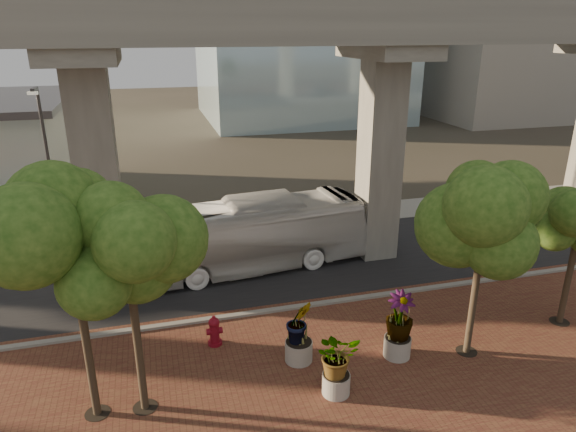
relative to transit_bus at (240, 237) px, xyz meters
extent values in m
plane|color=#343025|center=(0.47, -1.98, -1.59)|extent=(160.00, 160.00, 0.00)
cube|color=brown|center=(0.47, -9.98, -1.56)|extent=(70.00, 13.00, 0.06)
cube|color=black|center=(0.47, 0.02, -1.57)|extent=(90.00, 8.00, 0.04)
cube|color=gray|center=(0.47, -3.98, -1.51)|extent=(70.00, 0.25, 0.16)
cube|color=gray|center=(0.47, 5.52, -1.56)|extent=(90.00, 3.00, 0.06)
cube|color=gray|center=(0.47, -1.58, 8.91)|extent=(72.00, 2.40, 1.80)
cube|color=gray|center=(0.47, 1.62, 8.91)|extent=(72.00, 2.40, 1.80)
cube|color=gray|center=(38.47, 34.02, 10.41)|extent=(18.00, 16.00, 24.00)
imported|color=silver|center=(0.00, 0.00, 0.00)|extent=(11.61, 3.79, 3.18)
cylinder|color=maroon|center=(-1.92, -5.54, -1.47)|extent=(0.49, 0.49, 0.11)
cylinder|color=maroon|center=(-1.92, -5.54, -1.08)|extent=(0.32, 0.32, 0.78)
sphere|color=maroon|center=(-1.92, -5.54, -0.69)|extent=(0.38, 0.38, 0.38)
cylinder|color=maroon|center=(-1.92, -5.54, -0.52)|extent=(0.11, 0.11, 0.13)
cylinder|color=maroon|center=(-1.92, -5.54, -1.02)|extent=(0.54, 0.22, 0.22)
cylinder|color=gray|center=(1.18, -8.98, -1.21)|extent=(0.83, 0.83, 0.64)
imported|color=#254E14|center=(1.18, -8.98, -0.19)|extent=(1.84, 1.84, 1.38)
cylinder|color=gray|center=(3.75, -7.79, -1.19)|extent=(0.88, 0.88, 0.68)
imported|color=#254E14|center=(3.75, -7.79, -0.04)|extent=(2.15, 2.15, 1.61)
cylinder|color=#A7A197|center=(0.57, -7.16, -1.18)|extent=(0.89, 0.89, 0.69)
imported|color=#254E14|center=(0.57, -7.16, -0.09)|extent=(1.98, 1.98, 1.48)
cylinder|color=#493C29|center=(-5.56, -8.02, 0.38)|extent=(0.22, 0.22, 3.82)
cylinder|color=black|center=(-5.56, -8.02, -1.52)|extent=(0.70, 0.70, 0.01)
cylinder|color=#493C29|center=(-4.26, -8.12, 0.36)|extent=(0.22, 0.22, 3.79)
cylinder|color=black|center=(-4.26, -8.12, -1.52)|extent=(0.70, 0.70, 0.01)
cylinder|color=#493C29|center=(6.11, -8.20, 0.13)|extent=(0.22, 0.22, 3.31)
cylinder|color=black|center=(6.11, -8.20, -1.52)|extent=(0.70, 0.70, 0.01)
cylinder|color=#493C29|center=(10.47, -7.49, -0.01)|extent=(0.22, 0.22, 3.04)
cylinder|color=black|center=(10.47, -7.49, -1.52)|extent=(0.70, 0.70, 0.01)
cylinder|color=#2B2A2F|center=(-7.83, 3.52, 2.34)|extent=(0.14, 0.14, 7.78)
cube|color=#2B2A2F|center=(-7.83, 3.03, 6.24)|extent=(0.15, 0.97, 0.15)
cube|color=silver|center=(-7.83, 2.55, 6.14)|extent=(0.39, 0.19, 0.12)
cylinder|color=#333338|center=(8.09, 4.18, 2.86)|extent=(0.15, 0.15, 8.83)
cube|color=#333338|center=(8.09, 3.63, 7.28)|extent=(0.17, 1.10, 0.17)
cube|color=silver|center=(8.09, 3.08, 7.17)|extent=(0.44, 0.22, 0.13)
camera|label=1|loc=(-3.48, -20.59, 8.60)|focal=32.00mm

